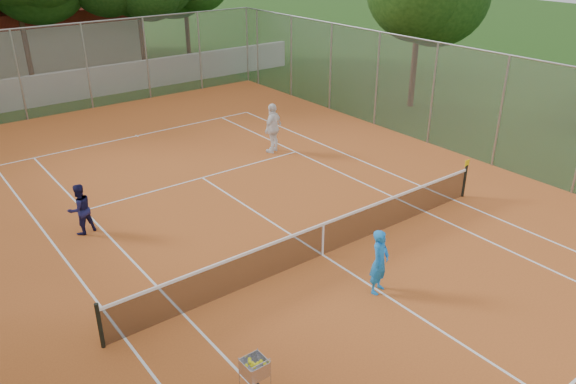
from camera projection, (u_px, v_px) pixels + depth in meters
ground at (322, 256)px, 14.82m from camera, size 120.00×120.00×0.00m
court_pad at (322, 255)px, 14.82m from camera, size 18.00×34.00×0.02m
court_lines at (322, 255)px, 14.81m from camera, size 10.98×23.78×0.01m
tennis_net at (323, 239)px, 14.61m from camera, size 11.88×0.10×0.98m
perimeter_fence at (324, 187)px, 13.98m from camera, size 18.00×34.00×4.00m
boundary_wall at (77, 85)px, 28.18m from camera, size 26.00×0.30×1.50m
player_near at (380, 262)px, 13.01m from camera, size 0.69×0.57×1.62m
player_far_left at (80, 209)px, 15.60m from camera, size 0.82×0.69×1.48m
player_far_right at (273, 128)px, 21.32m from camera, size 1.22×0.90×1.92m
ball_hopper at (255, 377)px, 10.13m from camera, size 0.49×0.49×0.93m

